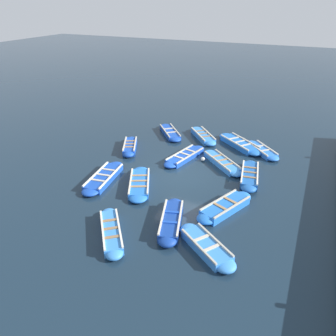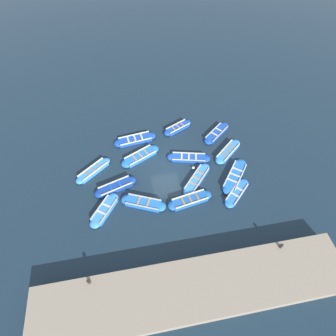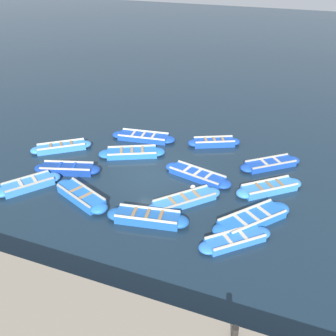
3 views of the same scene
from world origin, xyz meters
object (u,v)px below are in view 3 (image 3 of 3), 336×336
at_px(boat_inner_gap, 67,169).
at_px(bollard_mid_north, 235,332).
at_px(boat_alongside, 235,240).
at_px(boat_tucked, 214,142).
at_px(boat_near_quay, 269,188).
at_px(boat_centre, 81,196).
at_px(boat_broadside, 270,164).
at_px(boat_drifting, 28,184).
at_px(boat_far_corner, 148,218).
at_px(boat_stern_in, 252,219).
at_px(boat_outer_right, 184,200).
at_px(buoy_orange_near, 193,187).
at_px(boat_outer_left, 143,137).
at_px(boat_bow_out, 61,147).
at_px(boat_mid_row, 132,153).
at_px(boat_end_of_row, 197,175).

xyz_separation_m(boat_inner_gap, bollard_mid_north, (7.18, 10.38, 0.95)).
bearing_deg(boat_alongside, boat_tucked, -158.82).
bearing_deg(boat_near_quay, boat_centre, -64.10).
distance_m(boat_tucked, boat_broadside, 3.71).
bearing_deg(boat_broadside, boat_drifting, -59.04).
distance_m(boat_far_corner, boat_stern_in, 4.45).
height_order(boat_outer_right, boat_drifting, boat_drifting).
bearing_deg(boat_broadside, bollard_mid_north, 3.35).
xyz_separation_m(boat_tucked, boat_alongside, (8.02, 3.11, -0.04)).
bearing_deg(bollard_mid_north, boat_inner_gap, -124.65).
bearing_deg(buoy_orange_near, boat_outer_left, -132.65).
distance_m(boat_inner_gap, boat_centre, 2.75).
height_order(boat_tucked, buoy_orange_near, boat_tucked).
distance_m(boat_inner_gap, bollard_mid_north, 12.66).
bearing_deg(boat_far_corner, boat_stern_in, 110.59).
distance_m(boat_outer_right, bollard_mid_north, 7.84).
distance_m(boat_bow_out, boat_alongside, 11.86).
relative_size(boat_outer_left, bollard_mid_north, 11.41).
bearing_deg(boat_near_quay, boat_bow_out, -89.88).
xyz_separation_m(boat_bow_out, boat_centre, (3.86, 3.75, 0.02)).
bearing_deg(bollard_mid_north, boat_centre, -122.37).
height_order(boat_mid_row, boat_stern_in, boat_stern_in).
relative_size(boat_near_quay, boat_outer_left, 0.79).
height_order(boat_stern_in, boat_alongside, boat_stern_in).
bearing_deg(boat_inner_gap, boat_broadside, 114.58).
bearing_deg(boat_alongside, boat_bow_out, -110.90).
relative_size(boat_tucked, boat_bow_out, 0.99).
xyz_separation_m(boat_inner_gap, boat_centre, (1.87, 2.01, 0.00)).
height_order(boat_tucked, boat_drifting, boat_tucked).
distance_m(boat_stern_in, boat_bow_out, 11.76).
height_order(boat_outer_right, boat_broadside, boat_outer_right).
height_order(boat_inner_gap, boat_outer_left, boat_inner_gap).
relative_size(boat_mid_row, boat_end_of_row, 0.97).
bearing_deg(boat_inner_gap, boat_tucked, 132.79).
height_order(boat_stern_in, boat_drifting, boat_drifting).
relative_size(boat_far_corner, boat_stern_in, 0.99).
distance_m(boat_centre, bollard_mid_north, 9.96).
distance_m(boat_outer_right, boat_stern_in, 3.16).
height_order(boat_outer_right, boat_outer_left, boat_outer_left).
height_order(boat_inner_gap, boat_drifting, boat_inner_gap).
relative_size(boat_near_quay, boat_broadside, 0.98).
distance_m(boat_mid_row, boat_end_of_row, 4.23).
xyz_separation_m(boat_inner_gap, boat_stern_in, (0.69, 9.72, -0.02)).
bearing_deg(boat_stern_in, boat_alongside, -13.53).
distance_m(boat_stern_in, boat_outer_left, 9.52).
relative_size(boat_outer_right, boat_broadside, 1.03).
relative_size(boat_outer_left, boat_alongside, 1.42).
bearing_deg(boat_end_of_row, boat_far_corner, -11.88).
xyz_separation_m(boat_centre, bollard_mid_north, (5.31, 8.37, 0.94)).
relative_size(boat_inner_gap, boat_alongside, 1.26).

